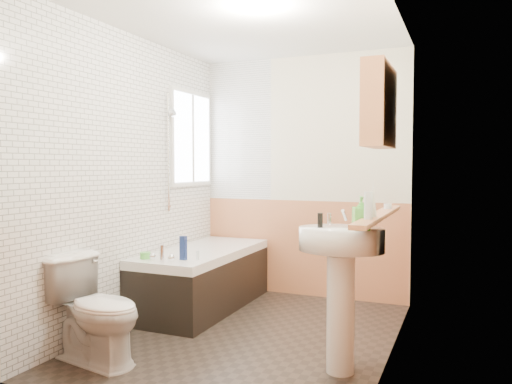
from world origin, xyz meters
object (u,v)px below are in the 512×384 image
Objects in this scene: sink at (341,270)px; pine_shelf at (379,215)px; medicine_cabinet at (379,106)px; toilet at (96,310)px; bathtub at (203,277)px.

pine_shelf is (0.20, 0.26, 0.34)m from sink.
pine_shelf is at bearing -76.23° from medicine_cabinet.
sink is at bearing -62.21° from toilet.
pine_shelf is (1.77, -0.71, 0.73)m from bathtub.
bathtub is 2.04m from pine_shelf.
medicine_cabinet is (-0.03, 0.11, 0.75)m from pine_shelf.
sink is at bearing -31.78° from bathtub.
sink is (1.60, 0.49, 0.32)m from toilet.
sink is 1.17m from medicine_cabinet.
toilet is (-0.03, -1.47, 0.07)m from bathtub.
bathtub is 2.14× the size of toilet.
bathtub is 1.48× the size of sink.
sink is at bearing -114.59° from medicine_cabinet.
pine_shelf is at bearing 42.90° from sink.
toilet reaches higher than bathtub.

